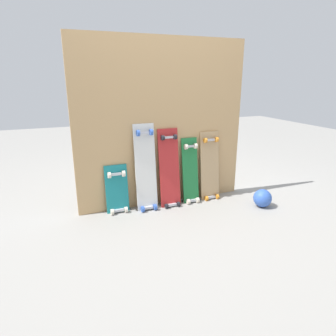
# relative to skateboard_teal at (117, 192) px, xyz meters

# --- Properties ---
(ground_plane) EXTENTS (12.00, 12.00, 0.00)m
(ground_plane) POSITION_rel_skateboard_teal_xyz_m (0.53, -0.00, -0.22)
(ground_plane) COLOR gray
(plywood_wall_panel) EXTENTS (1.85, 0.04, 1.74)m
(plywood_wall_panel) POSITION_rel_skateboard_teal_xyz_m (0.53, 0.07, 0.65)
(plywood_wall_panel) COLOR tan
(plywood_wall_panel) RESTS_ON ground
(skateboard_teal) EXTENTS (0.23, 0.13, 0.56)m
(skateboard_teal) POSITION_rel_skateboard_teal_xyz_m (0.00, 0.00, 0.00)
(skateboard_teal) COLOR #197A7F
(skateboard_teal) RESTS_ON ground
(skateboard_white) EXTENTS (0.22, 0.19, 0.96)m
(skateboard_white) POSITION_rel_skateboard_teal_xyz_m (0.30, -0.02, 0.20)
(skateboard_white) COLOR silver
(skateboard_white) RESTS_ON ground
(skateboard_red) EXTENTS (0.22, 0.19, 0.90)m
(skateboard_red) POSITION_rel_skateboard_teal_xyz_m (0.57, -0.03, 0.16)
(skateboard_red) COLOR #B22626
(skateboard_red) RESTS_ON ground
(skateboard_green) EXTENTS (0.18, 0.18, 0.78)m
(skateboard_green) POSITION_rel_skateboard_teal_xyz_m (0.82, -0.02, 0.11)
(skateboard_green) COLOR #1E7238
(skateboard_green) RESTS_ON ground
(skateboard_natural) EXTENTS (0.23, 0.16, 0.84)m
(skateboard_natural) POSITION_rel_skateboard_teal_xyz_m (1.07, -0.01, 0.13)
(skateboard_natural) COLOR tan
(skateboard_natural) RESTS_ON ground
(rubber_ball) EXTENTS (0.20, 0.20, 0.20)m
(rubber_ball) POSITION_rel_skateboard_teal_xyz_m (1.48, -0.46, -0.12)
(rubber_ball) COLOR #3359B2
(rubber_ball) RESTS_ON ground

